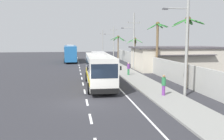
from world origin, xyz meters
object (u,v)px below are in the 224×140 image
object	(u,v)px
motorcycle_beside_bus	(108,70)
palm_nearest	(135,45)
utility_pole_mid	(133,40)
roadside_building	(176,58)
pedestrian_near_kerb	(128,68)
coach_bus_far_lane	(70,53)
utility_pole_nearest	(186,36)
palm_fourth	(118,42)
utility_pole_distant	(103,42)
utility_pole_far	(113,42)
palm_third	(187,37)
palm_second	(157,39)
pedestrian_midwalk	(164,85)
coach_bus_foreground	(99,69)

from	to	relation	value
motorcycle_beside_bus	palm_nearest	bearing A→B (deg)	60.84
utility_pole_mid	roadside_building	distance (m)	7.60
pedestrian_near_kerb	coach_bus_far_lane	bearing A→B (deg)	-0.80
utility_pole_nearest	palm_fourth	bearing A→B (deg)	89.52
utility_pole_nearest	utility_pole_distant	xyz separation A→B (m)	(-0.23, 58.00, -1.06)
utility_pole_far	palm_nearest	bearing A→B (deg)	-77.51
coach_bus_far_lane	utility_pole_mid	world-z (taller)	utility_pole_mid
utility_pole_far	palm_third	bearing A→B (deg)	-87.70
pedestrian_near_kerb	palm_third	bearing A→B (deg)	-179.45
pedestrian_near_kerb	palm_fourth	world-z (taller)	palm_fourth
palm_second	pedestrian_midwalk	bearing A→B (deg)	-107.19
palm_second	roadside_building	size ratio (longest dim) A/B	0.53
pedestrian_near_kerb	utility_pole_far	xyz separation A→B (m)	(2.20, 26.33, 3.32)
utility_pole_mid	utility_pole_far	distance (m)	19.34
coach_bus_foreground	palm_nearest	bearing A→B (deg)	66.39
utility_pole_far	motorcycle_beside_bus	bearing A→B (deg)	-101.14
palm_nearest	motorcycle_beside_bus	bearing A→B (deg)	-119.16
utility_pole_nearest	utility_pole_mid	size ratio (longest dim) A/B	1.07
palm_fourth	palm_nearest	bearing A→B (deg)	-69.78
coach_bus_foreground	palm_second	bearing A→B (deg)	41.27
palm_nearest	palm_third	bearing A→B (deg)	-92.49
coach_bus_foreground	utility_pole_far	size ratio (longest dim) A/B	1.35
roadside_building	palm_second	bearing A→B (deg)	-138.86
palm_nearest	utility_pole_distant	bearing A→B (deg)	95.15
coach_bus_far_lane	palm_third	world-z (taller)	palm_third
coach_bus_far_lane	palm_nearest	world-z (taller)	palm_nearest
utility_pole_nearest	palm_third	distance (m)	3.09
coach_bus_foreground	palm_fourth	distance (m)	28.68
motorcycle_beside_bus	coach_bus_far_lane	bearing A→B (deg)	104.49
palm_nearest	utility_pole_mid	bearing A→B (deg)	-106.16
utility_pole_mid	utility_pole_distant	distance (m)	38.68
palm_second	palm_third	size ratio (longest dim) A/B	1.04
coach_bus_foreground	pedestrian_midwalk	bearing A→B (deg)	-49.32
roadside_building	utility_pole_nearest	bearing A→B (deg)	-111.46
pedestrian_midwalk	utility_pole_nearest	size ratio (longest dim) A/B	0.18
motorcycle_beside_bus	utility_pole_far	size ratio (longest dim) A/B	0.24
utility_pole_nearest	pedestrian_near_kerb	bearing A→B (deg)	100.03
coach_bus_far_lane	utility_pole_nearest	distance (m)	36.82
utility_pole_mid	roadside_building	xyz separation A→B (m)	(6.86, -1.33, -3.01)
utility_pole_distant	utility_pole_mid	bearing A→B (deg)	-89.33
coach_bus_foreground	motorcycle_beside_bus	xyz separation A→B (m)	(2.07, 8.38, -1.24)
palm_second	motorcycle_beside_bus	bearing A→B (deg)	178.18
coach_bus_far_lane	utility_pole_mid	bearing A→B (deg)	-56.61
palm_nearest	palm_third	xyz separation A→B (m)	(-1.07, -24.59, 1.32)
pedestrian_near_kerb	utility_pole_nearest	world-z (taller)	utility_pole_nearest
motorcycle_beside_bus	palm_second	xyz separation A→B (m)	(7.22, -0.23, 4.45)
pedestrian_near_kerb	roadside_building	world-z (taller)	roadside_building
utility_pole_distant	palm_nearest	distance (m)	30.81
coach_bus_foreground	palm_nearest	xyz separation A→B (m)	(9.41, 21.53, 2.00)
utility_pole_nearest	palm_second	distance (m)	14.14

